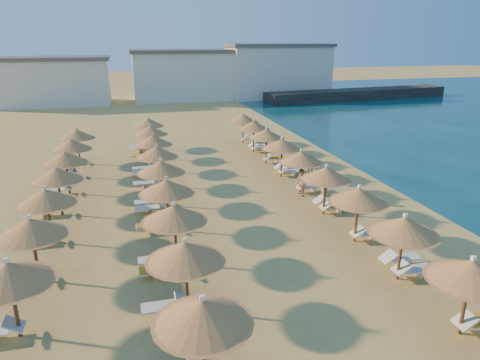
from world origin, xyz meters
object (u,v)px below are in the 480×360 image
object	(u,v)px
jetty	(358,94)
parasol_row_west	(163,177)
beachgoer_b	(301,183)
parasol_row_east	(313,165)
beachgoer_c	(310,166)
beachgoer_a	(324,186)

from	to	relation	value
jetty	parasol_row_west	bearing A→B (deg)	-136.99
jetty	beachgoer_b	xyz separation A→B (m)	(-24.49, -37.14, 0.05)
parasol_row_east	jetty	bearing A→B (deg)	57.59
jetty	beachgoer_c	size ratio (longest dim) A/B	19.10
parasol_row_east	beachgoer_c	bearing A→B (deg)	67.31
jetty	parasol_row_west	xyz separation A→B (m)	(-32.52, -38.40, 1.45)
beachgoer_b	jetty	bearing A→B (deg)	144.97
parasol_row_east	beachgoer_a	size ratio (longest dim) A/B	17.20
beachgoer_a	beachgoer_c	world-z (taller)	beachgoer_a
beachgoer_a	parasol_row_east	bearing A→B (deg)	-72.57
parasol_row_east	beachgoer_b	bearing A→B (deg)	94.93
beachgoer_b	beachgoer_c	xyz separation A→B (m)	(1.89, 3.00, -0.02)
parasol_row_east	beachgoer_a	bearing A→B (deg)	1.00
parasol_row_west	beachgoer_b	size ratio (longest dim) A/B	20.37
beachgoer_c	beachgoer_b	bearing A→B (deg)	-98.92
beachgoer_b	beachgoer_a	world-z (taller)	beachgoer_a
jetty	beachgoer_c	world-z (taller)	beachgoer_c
parasol_row_east	parasol_row_west	bearing A→B (deg)	180.00
parasol_row_east	beachgoer_b	xyz separation A→B (m)	(-0.11, 1.26, -1.40)
beachgoer_b	beachgoer_a	distance (m)	1.54
parasol_row_east	beachgoer_b	distance (m)	1.89
beachgoer_a	beachgoer_c	bearing A→B (deg)	-176.85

